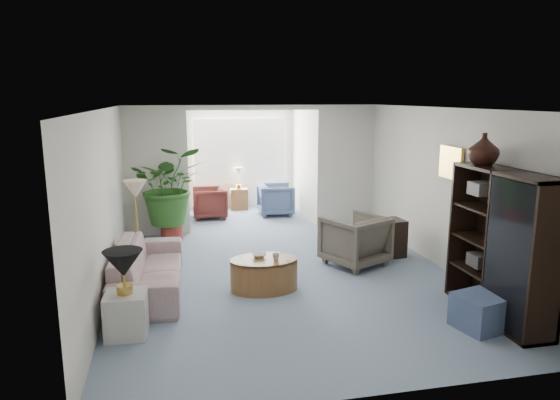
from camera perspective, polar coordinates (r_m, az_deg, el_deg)
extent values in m
plane|color=#8B9DB8|center=(7.57, 0.96, -9.09)|extent=(6.00, 6.00, 0.00)
plane|color=#8B9DB8|center=(11.43, -3.68, -1.96)|extent=(2.60, 2.60, 0.00)
cube|color=silver|center=(10.00, -13.68, 3.08)|extent=(1.20, 0.12, 2.50)
cube|color=silver|center=(10.59, 7.36, 3.78)|extent=(1.20, 0.12, 2.50)
cube|color=silver|center=(10.03, -2.92, 10.30)|extent=(2.60, 0.12, 0.10)
cube|color=white|center=(12.25, -4.52, 5.59)|extent=(2.20, 0.02, 1.50)
cube|color=white|center=(12.22, -4.50, 5.57)|extent=(2.20, 0.02, 1.50)
cube|color=beige|center=(7.98, 18.70, 3.98)|extent=(0.04, 0.50, 0.40)
imported|color=#BAAA9D|center=(7.35, -14.49, -7.40)|extent=(0.96, 2.26, 0.65)
cube|color=beige|center=(6.14, -16.83, -12.17)|extent=(0.47, 0.47, 0.50)
cone|color=black|center=(5.93, -17.17, -6.83)|extent=(0.44, 0.44, 0.30)
cone|color=#F6E4C4|center=(8.22, -15.91, 1.18)|extent=(0.36, 0.36, 0.28)
cylinder|color=brown|center=(7.19, -1.80, -8.31)|extent=(0.98, 0.98, 0.45)
imported|color=white|center=(7.20, -2.35, -6.20)|extent=(0.20, 0.20, 0.05)
imported|color=beige|center=(7.04, -0.46, -6.42)|extent=(0.10, 0.10, 0.09)
imported|color=#696053|center=(8.26, 8.38, -4.48)|extent=(1.16, 1.18, 0.81)
cube|color=black|center=(8.81, 11.97, -4.19)|extent=(0.57, 0.47, 0.63)
cube|color=black|center=(6.69, 23.52, -4.66)|extent=(0.44, 1.64, 1.82)
imported|color=black|center=(6.90, 21.87, 5.33)|extent=(0.38, 0.38, 0.40)
cube|color=slate|center=(6.50, 21.49, -11.59)|extent=(0.62, 0.62, 0.41)
cylinder|color=#98372C|center=(9.79, -12.01, -3.55)|extent=(0.40, 0.40, 0.32)
imported|color=#2D6322|center=(9.60, -12.24, 1.62)|extent=(1.32, 1.15, 1.47)
imported|color=slate|center=(11.60, -0.47, 0.06)|extent=(0.80, 0.78, 0.71)
imported|color=#58221E|center=(11.40, -7.88, -0.31)|extent=(0.78, 0.76, 0.69)
cube|color=brown|center=(12.22, -4.63, 0.12)|extent=(0.42, 0.33, 0.50)
cube|color=black|center=(6.37, 25.51, -8.18)|extent=(0.30, 0.26, 0.16)
cube|color=#353230|center=(6.95, 21.72, -6.26)|extent=(0.30, 0.26, 0.16)
cube|color=#494643|center=(6.48, 24.19, -3.57)|extent=(0.30, 0.26, 0.16)
cube|color=#605D5A|center=(6.82, 21.84, 1.20)|extent=(0.30, 0.26, 0.16)
cube|color=#2C2722|center=(6.22, 25.70, -0.05)|extent=(0.30, 0.26, 0.16)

